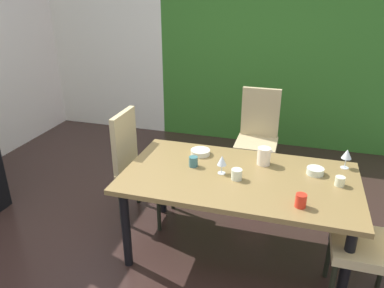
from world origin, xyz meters
TOP-DOWN VIEW (x-y plane):
  - ground_plane at (0.00, 0.00)m, footprint 5.28×5.33m
  - back_panel_interior at (-1.72, 2.61)m, footprint 1.85×0.10m
  - garden_window_panel at (0.92, 2.61)m, footprint 3.43×0.10m
  - dining_table at (0.76, 0.11)m, footprint 1.82×1.00m
  - chair_head_far at (0.75, 1.43)m, footprint 0.44×0.45m
  - chair_left_far at (-0.25, 0.40)m, footprint 0.45×0.44m
  - chair_right_near at (1.76, -0.18)m, footprint 0.44×0.44m
  - wine_glass_north at (1.56, 0.49)m, footprint 0.08×0.08m
  - wine_glass_rear at (0.62, 0.11)m, footprint 0.07×0.07m
  - serving_bowl_right at (0.36, 0.40)m, footprint 0.17×0.17m
  - serving_bowl_corner at (1.32, 0.31)m, footprint 0.13×0.13m
  - cup_near_shelf at (0.37, 0.16)m, footprint 0.07×0.07m
  - cup_left at (1.50, 0.17)m, footprint 0.07×0.07m
  - cup_center at (0.75, 0.05)m, footprint 0.08×0.08m
  - cup_near_window at (1.23, -0.21)m, footprint 0.08×0.08m
  - pitcher_west at (0.91, 0.37)m, footprint 0.12×0.11m

SIDE VIEW (x-z plane):
  - ground_plane at x=0.00m, z-range -0.02..0.00m
  - chair_right_near at x=1.76m, z-range 0.06..1.10m
  - chair_left_far at x=-0.25m, z-range 0.05..1.11m
  - chair_head_far at x=0.75m, z-range 0.05..1.12m
  - dining_table at x=0.76m, z-range 0.29..1.02m
  - serving_bowl_right at x=0.36m, z-range 0.73..0.78m
  - serving_bowl_corner at x=1.32m, z-range 0.73..0.79m
  - cup_left at x=1.50m, z-range 0.73..0.81m
  - cup_center at x=0.75m, z-range 0.73..0.82m
  - cup_near_shelf at x=0.37m, z-range 0.73..0.82m
  - cup_near_window at x=1.23m, z-range 0.73..0.83m
  - pitcher_west at x=0.91m, z-range 0.74..0.88m
  - wine_glass_rear at x=0.62m, z-range 0.77..0.92m
  - wine_glass_north at x=1.56m, z-range 0.77..0.94m
  - back_panel_interior at x=-1.72m, z-range 0.00..2.63m
  - garden_window_panel at x=0.92m, z-range 0.00..2.63m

